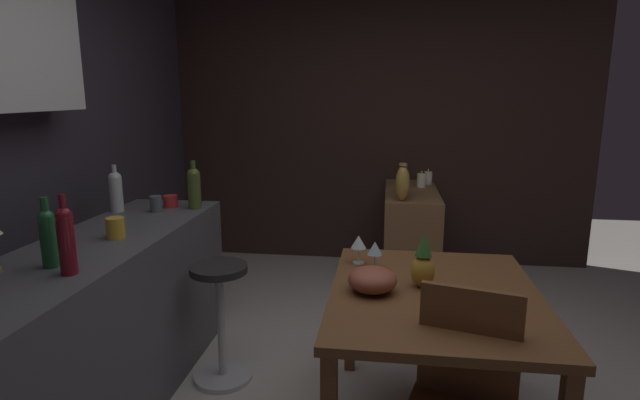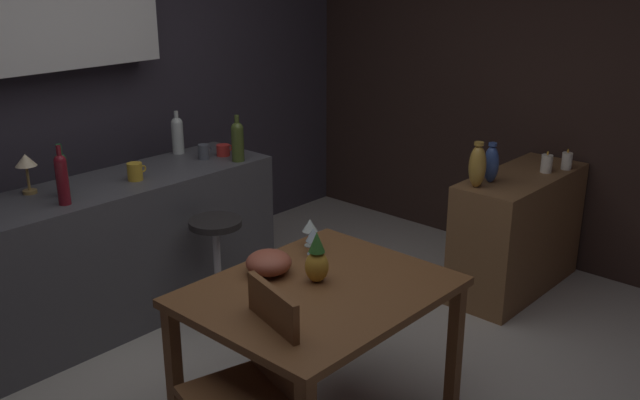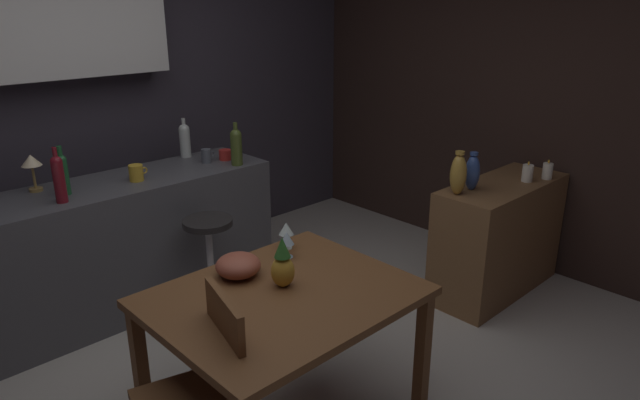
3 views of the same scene
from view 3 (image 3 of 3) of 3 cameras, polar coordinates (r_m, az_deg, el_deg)
name	(u,v)px [view 3 (image 3 of 3)]	position (r m, az deg, el deg)	size (l,w,h in m)	color
ground_plane	(274,392)	(3.28, -4.69, -18.66)	(9.00, 9.00, 0.00)	#B7B2A8
wall_kitchen_back	(75,91)	(4.42, -23.43, 10.02)	(5.20, 0.33, 2.60)	#38333D
wall_side_right	(493,95)	(4.81, 16.98, 10.04)	(0.10, 4.40, 2.60)	#33231E
dining_table	(284,310)	(2.71, -3.69, -10.97)	(1.17, 0.95, 0.74)	brown
kitchen_counter	(122,246)	(4.07, -19.27, -4.36)	(2.10, 0.60, 0.90)	#4C4C51
sideboard_cabinet	(498,237)	(4.27, 17.46, -3.61)	(1.10, 0.44, 0.82)	brown
chair_near_window	(203,391)	(2.51, -11.68, -18.30)	(0.49, 0.49, 0.91)	brown
bar_stool	(211,265)	(3.83, -10.94, -6.44)	(0.34, 0.34, 0.69)	#262323
wine_glass_left	(287,239)	(2.97, -3.36, -3.93)	(0.08, 0.08, 0.14)	silver
wine_glass_right	(286,229)	(3.07, -3.42, -2.95)	(0.08, 0.08, 0.15)	silver
pineapple_centerpiece	(283,266)	(2.68, -3.78, -6.60)	(0.11, 0.11, 0.25)	gold
fruit_bowl	(238,265)	(2.81, -8.24, -6.53)	(0.22, 0.22, 0.11)	#9E4C38
wine_bottle_green	(63,172)	(3.75, -24.48, 2.56)	(0.07, 0.07, 0.30)	#1E592D
wine_bottle_ruby	(59,177)	(3.61, -24.81, 2.11)	(0.07, 0.07, 0.33)	maroon
wine_bottle_olive	(236,145)	(4.09, -8.43, 5.46)	(0.08, 0.08, 0.31)	#475623
wine_bottle_clear	(185,139)	(4.38, -13.45, 5.99)	(0.08, 0.08, 0.29)	silver
cup_red	(225,155)	(4.27, -9.50, 4.51)	(0.13, 0.09, 0.08)	red
cup_mustard	(136,173)	(3.90, -18.00, 2.61)	(0.13, 0.09, 0.11)	gold
cup_slate	(207,156)	(4.21, -11.34, 4.38)	(0.11, 0.07, 0.10)	#515660
counter_lamp	(32,164)	(3.89, -27.03, 3.25)	(0.12, 0.12, 0.23)	#A58447
pillar_candle_tall	(548,171)	(4.32, 21.92, 2.72)	(0.07, 0.07, 0.14)	white
pillar_candle_short	(527,173)	(4.21, 20.15, 2.55)	(0.07, 0.07, 0.15)	white
vase_ceramic_blue	(472,172)	(3.89, 15.09, 2.72)	(0.10, 0.10, 0.26)	#334C8C
vase_brass	(458,174)	(3.77, 13.75, 2.55)	(0.11, 0.11, 0.29)	#B78C38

